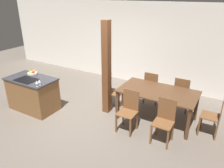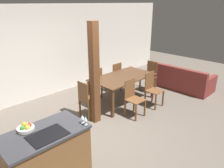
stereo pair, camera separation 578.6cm
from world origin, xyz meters
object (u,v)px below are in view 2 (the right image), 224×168
(wine_glass_near, at_px, (85,119))
(wine_glass_middle, at_px, (82,117))
(kitchen_island, at_px, (46,156))
(dining_chair_near_right, at_px, (152,89))
(fruit_bowl, at_px, (26,128))
(dining_chair_far_left, at_px, (95,83))
(dining_table, at_px, (123,80))
(couch, at_px, (183,81))
(timber_post, at_px, (94,75))
(dining_chair_far_right, at_px, (114,76))
(dining_chair_near_left, at_px, (133,97))
(dining_chair_head_end, at_px, (87,99))
(dining_chair_foot_end, at_px, (150,75))

(wine_glass_near, bearing_deg, wine_glass_middle, 90.00)
(kitchen_island, bearing_deg, dining_chair_near_right, 6.90)
(fruit_bowl, relative_size, wine_glass_near, 1.73)
(dining_chair_near_right, height_order, dining_chair_far_left, same)
(wine_glass_middle, bearing_deg, dining_chair_near_right, 12.56)
(fruit_bowl, relative_size, dining_table, 0.14)
(fruit_bowl, bearing_deg, kitchen_island, -51.98)
(couch, xyz_separation_m, timber_post, (-3.47, 0.46, 0.92))
(wine_glass_near, distance_m, dining_chair_far_right, 3.66)
(fruit_bowl, xyz_separation_m, couch, (5.42, 0.20, -0.67))
(wine_glass_near, height_order, couch, wine_glass_near)
(dining_chair_near_left, bearing_deg, dining_chair_far_right, 60.62)
(dining_chair_near_left, height_order, timber_post, timber_post)
(dining_chair_far_left, distance_m, dining_chair_head_end, 1.15)
(dining_chair_far_right, distance_m, couch, 2.33)
(kitchen_island, distance_m, dining_chair_near_left, 2.67)
(dining_chair_far_right, bearing_deg, fruit_bowl, 24.78)
(dining_chair_head_end, bearing_deg, fruit_bowl, 116.09)
(dining_chair_far_left, relative_size, timber_post, 0.40)
(dining_chair_far_right, relative_size, dining_chair_foot_end, 1.00)
(dining_table, height_order, couch, couch)
(dining_chair_far_right, bearing_deg, dining_chair_foot_end, 140.18)
(kitchen_island, height_order, wine_glass_near, wine_glass_near)
(dining_chair_far_left, distance_m, timber_post, 1.50)
(dining_chair_foot_end, bearing_deg, wine_glass_middle, -69.90)
(dining_chair_head_end, bearing_deg, dining_chair_near_right, -113.27)
(timber_post, bearing_deg, dining_chair_foot_end, 6.19)
(dining_chair_foot_end, bearing_deg, kitchen_island, -75.12)
(timber_post, bearing_deg, kitchen_island, -153.78)
(fruit_bowl, height_order, dining_chair_far_left, fruit_bowl)
(dining_table, bearing_deg, dining_chair_head_end, -180.00)
(dining_chair_head_end, relative_size, timber_post, 0.40)
(dining_chair_near_left, bearing_deg, dining_table, 60.62)
(kitchen_island, height_order, dining_chair_head_end, dining_chair_head_end)
(wine_glass_middle, height_order, dining_chair_near_right, wine_glass_middle)
(wine_glass_middle, relative_size, dining_chair_far_left, 0.16)
(dining_chair_foot_end, bearing_deg, wine_glass_near, -68.84)
(dining_chair_near_right, relative_size, dining_chair_foot_end, 1.00)
(wine_glass_near, height_order, dining_table, wine_glass_near)
(dining_chair_near_right, distance_m, timber_post, 1.88)
(dining_table, xyz_separation_m, couch, (2.20, -0.74, -0.41))
(dining_table, distance_m, dining_chair_foot_end, 1.31)
(wine_glass_middle, bearing_deg, wine_glass_near, -90.00)
(kitchen_island, distance_m, couch, 5.27)
(couch, bearing_deg, dining_table, 70.92)
(dining_chair_near_left, bearing_deg, couch, -0.08)
(dining_table, relative_size, dining_chair_foot_end, 1.93)
(wine_glass_middle, bearing_deg, dining_chair_near_left, 17.36)
(wine_glass_near, xyz_separation_m, dining_chair_near_right, (2.88, 0.72, -0.51))
(dining_table, relative_size, dining_chair_head_end, 1.93)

